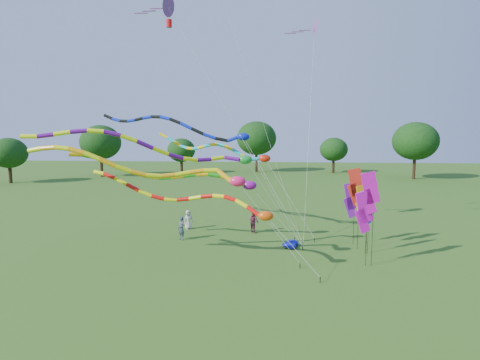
# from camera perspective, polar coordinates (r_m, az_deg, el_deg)

# --- Properties ---
(ground) EXTENTS (160.00, 160.00, 0.00)m
(ground) POSITION_cam_1_polar(r_m,az_deg,el_deg) (22.91, 3.28, -12.89)
(ground) COLOR #265717
(ground) RESTS_ON ground
(tree_ring) EXTENTS (121.96, 118.22, 9.70)m
(tree_ring) POSITION_cam_1_polar(r_m,az_deg,el_deg) (18.79, -13.93, -0.13)
(tree_ring) COLOR #382314
(tree_ring) RESTS_ON ground
(tube_kite_red) EXTENTS (13.05, 3.18, 5.98)m
(tube_kite_red) POSITION_cam_1_polar(r_m,az_deg,el_deg) (22.79, -5.98, -2.74)
(tube_kite_red) COLOR black
(tube_kite_red) RESTS_ON ground
(tube_kite_orange) EXTENTS (14.65, 1.96, 7.59)m
(tube_kite_orange) POSITION_cam_1_polar(r_m,az_deg,el_deg) (22.56, -11.01, 1.48)
(tube_kite_orange) COLOR black
(tube_kite_orange) RESTS_ON ground
(tube_kite_purple) EXTENTS (15.23, 5.23, 8.54)m
(tube_kite_purple) POSITION_cam_1_polar(r_m,az_deg,el_deg) (23.60, -10.40, 4.31)
(tube_kite_purple) COLOR black
(tube_kite_purple) RESTS_ON ground
(tube_kite_blue) EXTENTS (15.77, 5.56, 9.73)m
(tube_kite_blue) POSITION_cam_1_polar(r_m,az_deg,el_deg) (30.30, -8.14, 7.41)
(tube_kite_blue) COLOR black
(tube_kite_blue) RESTS_ON ground
(tube_kite_cyan) EXTENTS (12.23, 5.19, 8.09)m
(tube_kite_cyan) POSITION_cam_1_polar(r_m,az_deg,el_deg) (30.67, -2.49, 4.23)
(tube_kite_cyan) COLOR black
(tube_kite_cyan) RESTS_ON ground
(tube_kite_green) EXTENTS (14.75, 2.56, 6.98)m
(tube_kite_green) POSITION_cam_1_polar(r_m,az_deg,el_deg) (27.49, -7.77, 0.66)
(tube_kite_green) COLOR black
(tube_kite_green) RESTS_ON ground
(delta_kite_high_a) EXTENTS (11.26, 2.13, 18.04)m
(delta_kite_high_a) POSITION_cam_1_polar(r_m,az_deg,el_deg) (28.85, -10.30, 23.09)
(delta_kite_high_a) COLOR black
(delta_kite_high_a) RESTS_ON ground
(delta_kite_high_c) EXTENTS (2.95, 6.94, 16.60)m
(delta_kite_high_c) POSITION_cam_1_polar(r_m,az_deg,el_deg) (32.76, 10.52, 20.50)
(delta_kite_high_c) COLOR black
(delta_kite_high_c) RESTS_ON ground
(banner_pole_orange) EXTENTS (1.14, 0.41, 4.51)m
(banner_pole_orange) POSITION_cam_1_polar(r_m,az_deg,el_deg) (26.37, 17.17, -3.23)
(banner_pole_orange) COLOR black
(banner_pole_orange) RESTS_ON ground
(banner_pole_magenta_a) EXTENTS (1.13, 0.42, 4.43)m
(banner_pole_magenta_a) POSITION_cam_1_polar(r_m,az_deg,el_deg) (24.01, 17.18, -4.40)
(banner_pole_magenta_a) COLOR black
(banner_pole_magenta_a) RESTS_ON ground
(banner_pole_magenta_b) EXTENTS (1.16, 0.14, 5.54)m
(banner_pole_magenta_b) POSITION_cam_1_polar(r_m,az_deg,el_deg) (23.94, 17.97, -1.81)
(banner_pole_magenta_b) COLOR black
(banner_pole_magenta_b) RESTS_ON ground
(banner_pole_red) EXTENTS (1.16, 0.10, 5.43)m
(banner_pole_red) POSITION_cam_1_polar(r_m,az_deg,el_deg) (27.15, 16.12, -0.97)
(banner_pole_red) COLOR black
(banner_pole_red) RESTS_ON ground
(banner_pole_blue_b) EXTENTS (1.14, 0.41, 4.36)m
(banner_pole_blue_b) POSITION_cam_1_polar(r_m,az_deg,el_deg) (26.49, 17.44, -3.52)
(banner_pole_blue_b) COLOR black
(banner_pole_blue_b) RESTS_ON ground
(banner_pole_violet) EXTENTS (1.15, 0.31, 4.37)m
(banner_pole_violet) POSITION_cam_1_polar(r_m,az_deg,el_deg) (28.30, 15.52, -2.78)
(banner_pole_violet) COLOR black
(banner_pole_violet) RESTS_ON ground
(blue_nylon_heap) EXTENTS (1.14, 1.41, 0.43)m
(blue_nylon_heap) POSITION_cam_1_polar(r_m,az_deg,el_deg) (27.25, 6.99, -9.23)
(blue_nylon_heap) COLOR #0C14A3
(blue_nylon_heap) RESTS_ON ground
(person_a) EXTENTS (0.89, 0.82, 1.53)m
(person_a) POSITION_cam_1_polar(r_m,az_deg,el_deg) (32.36, -7.36, -5.60)
(person_a) COLOR beige
(person_a) RESTS_ON ground
(person_b) EXTENTS (0.74, 0.71, 1.70)m
(person_b) POSITION_cam_1_polar(r_m,az_deg,el_deg) (29.26, -8.35, -6.80)
(person_b) COLOR #3D4956
(person_b) RESTS_ON ground
(person_c) EXTENTS (1.01, 1.06, 1.72)m
(person_c) POSITION_cam_1_polar(r_m,az_deg,el_deg) (31.06, 1.99, -5.90)
(person_c) COLOR maroon
(person_c) RESTS_ON ground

